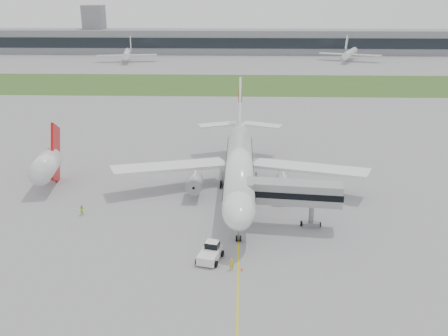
{
  "coord_description": "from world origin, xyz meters",
  "views": [
    {
      "loc": [
        0.08,
        -82.15,
        35.4
      ],
      "look_at": [
        -2.76,
        2.0,
        5.64
      ],
      "focal_mm": 40.0,
      "sensor_mm": 36.0,
      "label": 1
    }
  ],
  "objects_px": {
    "jet_bridge": "(284,193)",
    "neighbor_aircraft": "(47,164)",
    "airliner": "(239,163)",
    "pushback_tug": "(210,252)",
    "ground_crew_near": "(232,264)"
  },
  "relations": [
    {
      "from": "airliner",
      "to": "neighbor_aircraft",
      "type": "height_order",
      "value": "airliner"
    },
    {
      "from": "pushback_tug",
      "to": "neighbor_aircraft",
      "type": "relative_size",
      "value": 0.33
    },
    {
      "from": "jet_bridge",
      "to": "neighbor_aircraft",
      "type": "xyz_separation_m",
      "value": [
        -43.22,
        14.92,
        -0.85
      ]
    },
    {
      "from": "jet_bridge",
      "to": "ground_crew_near",
      "type": "bearing_deg",
      "value": -113.82
    },
    {
      "from": "jet_bridge",
      "to": "neighbor_aircraft",
      "type": "distance_m",
      "value": 45.73
    },
    {
      "from": "pushback_tug",
      "to": "jet_bridge",
      "type": "height_order",
      "value": "jet_bridge"
    },
    {
      "from": "jet_bridge",
      "to": "ground_crew_near",
      "type": "distance_m",
      "value": 16.42
    },
    {
      "from": "airliner",
      "to": "pushback_tug",
      "type": "xyz_separation_m",
      "value": [
        -3.89,
        -25.38,
        -4.6
      ]
    },
    {
      "from": "airliner",
      "to": "neighbor_aircraft",
      "type": "relative_size",
      "value": 3.52
    },
    {
      "from": "pushback_tug",
      "to": "ground_crew_near",
      "type": "xyz_separation_m",
      "value": [
        3.0,
        -2.74,
        -0.19
      ]
    },
    {
      "from": "airliner",
      "to": "pushback_tug",
      "type": "height_order",
      "value": "airliner"
    },
    {
      "from": "ground_crew_near",
      "to": "pushback_tug",
      "type": "bearing_deg",
      "value": -58.58
    },
    {
      "from": "neighbor_aircraft",
      "to": "pushback_tug",
      "type": "bearing_deg",
      "value": -45.59
    },
    {
      "from": "airliner",
      "to": "jet_bridge",
      "type": "bearing_deg",
      "value": -64.23
    },
    {
      "from": "jet_bridge",
      "to": "ground_crew_near",
      "type": "height_order",
      "value": "jet_bridge"
    }
  ]
}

